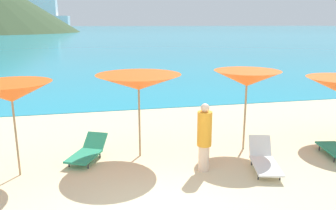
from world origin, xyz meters
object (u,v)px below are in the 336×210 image
object	(u,v)px
umbrella_3	(11,92)
lounge_chair_0	(88,151)
lounge_chair_2	(264,159)
beachgoer_2	(204,136)
umbrella_4	(139,82)
umbrella_5	(247,79)
cruise_ship	(22,14)

from	to	relation	value
umbrella_3	lounge_chair_0	xyz separation A→B (m)	(1.63, 0.62, -1.83)
lounge_chair_2	beachgoer_2	xyz separation A→B (m)	(-1.53, 0.25, 0.66)
umbrella_3	umbrella_4	distance (m)	3.12
lounge_chair_2	beachgoer_2	size ratio (longest dim) A/B	0.94
lounge_chair_2	umbrella_5	bearing A→B (deg)	101.38
umbrella_4	lounge_chair_2	distance (m)	3.83
beachgoer_2	cruise_ship	distance (m)	265.80
lounge_chair_0	umbrella_4	bearing A→B (deg)	24.79
umbrella_5	lounge_chair_0	xyz separation A→B (m)	(-4.51, 0.17, -1.87)
umbrella_4	cruise_ship	size ratio (longest dim) A/B	0.04
umbrella_5	lounge_chair_0	bearing A→B (deg)	177.90
umbrella_3	beachgoer_2	size ratio (longest dim) A/B	1.32
umbrella_5	umbrella_3	bearing A→B (deg)	-175.73
umbrella_3	umbrella_5	distance (m)	6.16
lounge_chair_0	beachgoer_2	bearing A→B (deg)	0.83
umbrella_4	lounge_chair_2	world-z (taller)	umbrella_4
umbrella_5	lounge_chair_0	world-z (taller)	umbrella_5
lounge_chair_2	beachgoer_2	bearing A→B (deg)	-173.96
lounge_chair_2	beachgoer_2	world-z (taller)	beachgoer_2
lounge_chair_2	cruise_ship	size ratio (longest dim) A/B	0.03
cruise_ship	umbrella_3	bearing A→B (deg)	-71.71
lounge_chair_0	beachgoer_2	size ratio (longest dim) A/B	0.90
lounge_chair_2	umbrella_4	bearing A→B (deg)	167.61
umbrella_4	lounge_chair_0	size ratio (longest dim) A/B	1.51
beachgoer_2	cruise_ship	bearing A→B (deg)	139.66
umbrella_3	beachgoer_2	xyz separation A→B (m)	(4.51, -0.72, -1.16)
lounge_chair_2	lounge_chair_0	bearing A→B (deg)	175.50
lounge_chair_0	cruise_ship	size ratio (longest dim) A/B	0.02
lounge_chair_0	lounge_chair_2	size ratio (longest dim) A/B	0.96
umbrella_3	umbrella_4	world-z (taller)	umbrella_4
umbrella_3	umbrella_4	size ratio (longest dim) A/B	0.97
lounge_chair_0	lounge_chair_2	xyz separation A→B (m)	(4.40, -1.60, 0.01)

